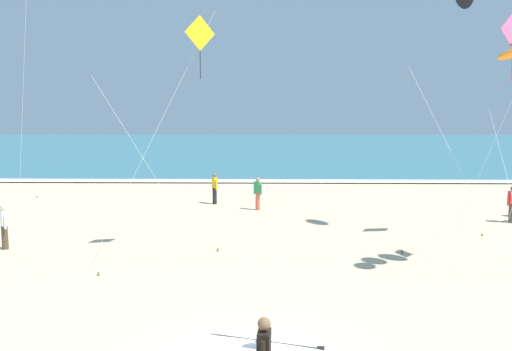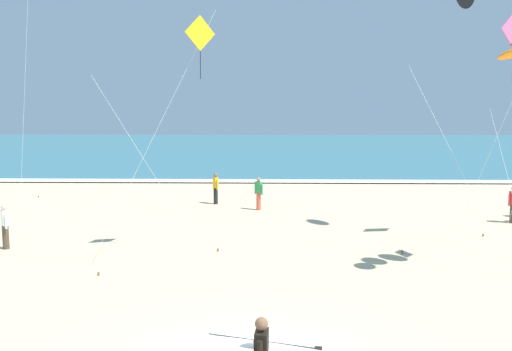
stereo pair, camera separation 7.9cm
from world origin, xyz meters
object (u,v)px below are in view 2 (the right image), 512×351
Objects in this scene: bystander_green_top at (259,193)px; bystander_white_top at (5,226)px; kite_diamond_golden_high at (197,43)px; bystander_yellow_top at (216,188)px.

bystander_white_top is at bearing -139.40° from bystander_green_top.
bystander_white_top is at bearing 173.16° from kite_diamond_golden_high.
kite_diamond_golden_high reaches higher than bystander_yellow_top.
bystander_yellow_top is 1.00× the size of bystander_white_top.
kite_diamond_golden_high is 4.92× the size of bystander_white_top.
kite_diamond_golden_high is at bearing -102.30° from bystander_green_top.
kite_diamond_golden_high reaches higher than bystander_green_top.
kite_diamond_golden_high is 4.92× the size of bystander_green_top.
bystander_white_top is at bearing -125.66° from bystander_yellow_top.
bystander_yellow_top is at bearing 144.78° from bystander_green_top.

